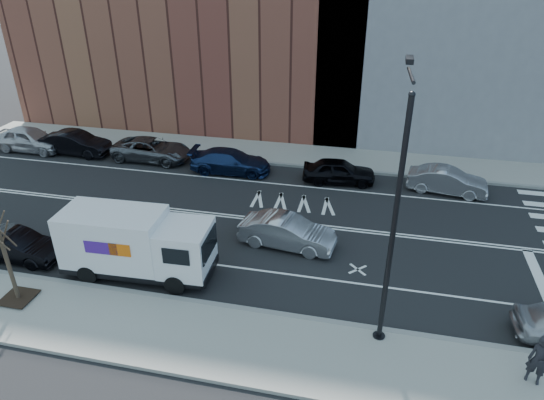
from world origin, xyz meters
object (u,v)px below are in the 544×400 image
at_px(driving_sedan, 287,232).
at_px(pedestrian, 539,360).
at_px(far_parked_a, 30,139).
at_px(far_parked_b, 76,143).
at_px(fedex_van, 136,243).

height_order(driving_sedan, pedestrian, pedestrian).
height_order(far_parked_a, far_parked_b, far_parked_a).
distance_m(fedex_van, far_parked_a, 17.77).
height_order(far_parked_b, pedestrian, pedestrian).
height_order(fedex_van, pedestrian, fedex_van).
distance_m(far_parked_a, pedestrian, 31.98).
height_order(fedex_van, far_parked_a, fedex_van).
height_order(far_parked_a, driving_sedan, far_parked_a).
xyz_separation_m(fedex_van, far_parked_b, (-10.22, 11.50, -0.75)).
distance_m(far_parked_a, far_parked_b, 3.41).
bearing_deg(fedex_van, pedestrian, -12.61).
relative_size(fedex_van, far_parked_b, 1.37).
distance_m(fedex_van, far_parked_b, 15.40).
relative_size(fedex_van, pedestrian, 3.55).
xyz_separation_m(fedex_van, far_parked_a, (-13.63, 11.39, -0.69)).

